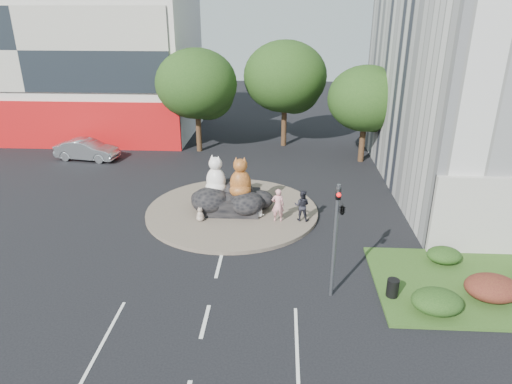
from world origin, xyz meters
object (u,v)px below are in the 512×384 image
cat_tabby (240,177)px  pedestrian_pink (278,205)px  kitten_white (258,210)px  parked_car (87,150)px  litter_bin (393,288)px  pedestrian_dark (302,206)px  kitten_calico (200,214)px  cat_white (216,174)px

cat_tabby → pedestrian_pink: cat_tabby is taller
kitten_white → parked_car: (-13.96, 10.10, 0.17)m
cat_tabby → parked_car: bearing=143.7°
litter_bin → parked_car: bearing=139.0°
cat_tabby → pedestrian_dark: bearing=-19.5°
kitten_calico → litter_bin: 11.18m
pedestrian_pink → litter_bin: 8.26m
parked_car → kitten_calico: bearing=-126.8°
kitten_white → pedestrian_dark: 2.47m
cat_white → pedestrian_pink: bearing=3.3°
kitten_white → cat_tabby: bearing=104.9°
kitten_white → litter_bin: (5.91, -7.15, -0.13)m
kitten_calico → parked_car: (-10.77, 10.76, 0.20)m
kitten_calico → cat_tabby: bearing=44.8°
pedestrian_dark → litter_bin: (3.50, -6.84, -0.57)m
kitten_calico → kitten_white: 3.26m
kitten_white → parked_car: parked_car is taller
cat_white → kitten_calico: cat_white is taller
cat_tabby → litter_bin: bearing=-49.7°
pedestrian_pink → litter_bin: size_ratio=2.45×
pedestrian_pink → parked_car: size_ratio=0.39×
kitten_calico → kitten_white: (3.19, 0.66, 0.04)m
kitten_white → litter_bin: 9.28m
cat_tabby → cat_white: bearing=164.6°
cat_white → kitten_calico: bearing=-79.9°
cat_tabby → kitten_white: cat_tabby is taller
parked_car → litter_bin: (19.87, -17.25, -0.30)m
kitten_calico → kitten_white: kitten_white is taller
kitten_calico → pedestrian_pink: pedestrian_pink is taller
kitten_calico → litter_bin: (9.10, -6.49, -0.09)m
kitten_calico → litter_bin: kitten_calico is taller
pedestrian_pink → parked_car: 18.40m
cat_tabby → kitten_white: size_ratio=2.67×
parked_car → litter_bin: size_ratio=6.29×
cat_tabby → kitten_white: (1.07, -0.88, -1.63)m
litter_bin → cat_tabby: bearing=131.0°
cat_white → pedestrian_pink: cat_white is taller
cat_tabby → kitten_white: 2.14m
cat_tabby → pedestrian_dark: (3.48, -1.19, -1.18)m
cat_white → cat_tabby: bearing=14.2°
pedestrian_dark → parked_car: bearing=-21.4°
cat_tabby → pedestrian_pink: bearing=-32.7°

